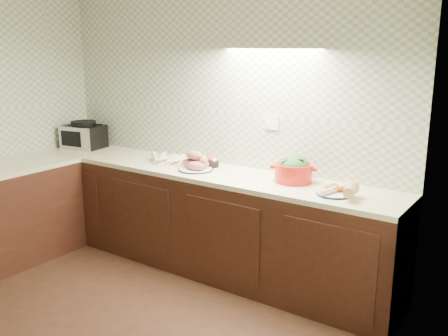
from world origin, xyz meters
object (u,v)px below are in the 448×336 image
Objects in this scene: parsnip_pile at (175,160)px; onion_bowl at (211,162)px; sweet_potato_plate at (196,163)px; dutch_oven at (293,169)px; veg_plate at (342,190)px; toaster_oven at (84,135)px.

parsnip_pile is 0.36m from onion_bowl.
sweet_potato_plate is 0.18m from onion_bowl.
veg_plate is at bearing -36.19° from dutch_oven.
sweet_potato_plate is at bearing 170.03° from dutch_oven.
toaster_oven is at bearing 178.10° from veg_plate.
toaster_oven is at bearing -179.71° from parsnip_pile.
onion_bowl is (0.03, 0.17, -0.02)m from sweet_potato_plate.
toaster_oven reaches higher than sweet_potato_plate.
veg_plate is at bearing 0.01° from sweet_potato_plate.
dutch_oven reaches higher than parsnip_pile.
onion_bowl is 1.31m from veg_plate.
veg_plate reaches higher than parsnip_pile.
sweet_potato_plate is 1.02× the size of veg_plate.
toaster_oven reaches higher than onion_bowl.
sweet_potato_plate is 0.87m from dutch_oven.
sweet_potato_plate reaches higher than onion_bowl.
dutch_oven is (1.18, 0.04, 0.07)m from parsnip_pile.
sweet_potato_plate reaches higher than veg_plate.
parsnip_pile is at bearing 162.44° from sweet_potato_plate.
toaster_oven reaches higher than dutch_oven.
parsnip_pile is 1.65m from veg_plate.
toaster_oven reaches higher than veg_plate.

